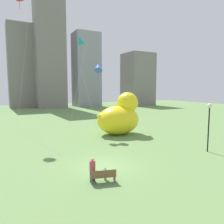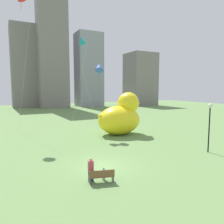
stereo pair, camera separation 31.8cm
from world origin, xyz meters
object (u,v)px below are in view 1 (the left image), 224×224
(giant_inflatable_duck, at_px, (120,116))
(lamppost, at_px, (209,116))
(park_bench, at_px, (103,176))
(person_adult, at_px, (92,169))
(person_child, at_px, (105,173))
(kite_teal, at_px, (80,41))
(kite_blue, at_px, (98,67))

(giant_inflatable_duck, relative_size, lamppost, 1.43)
(park_bench, height_order, giant_inflatable_duck, giant_inflatable_duck)
(lamppost, bearing_deg, park_bench, -172.86)
(park_bench, bearing_deg, giant_inflatable_duck, 55.80)
(person_adult, relative_size, giant_inflatable_duck, 0.24)
(person_child, xyz_separation_m, giant_inflatable_duck, (8.18, 12.13, 1.91))
(person_adult, distance_m, lamppost, 12.85)
(park_bench, distance_m, kite_teal, 21.41)
(person_child, bearing_deg, park_bench, -129.93)
(person_adult, relative_size, kite_blue, 0.17)
(park_bench, relative_size, person_adult, 1.06)
(giant_inflatable_duck, xyz_separation_m, kite_blue, (-2.41, 1.58, 6.52))
(giant_inflatable_duck, bearing_deg, lamppost, -72.42)
(person_adult, distance_m, person_child, 0.98)
(park_bench, xyz_separation_m, kite_teal, (4.70, 16.94, 12.22))
(park_bench, height_order, person_adult, person_adult)
(giant_inflatable_duck, bearing_deg, person_child, -123.99)
(lamppost, relative_size, kite_blue, 0.49)
(lamppost, distance_m, kite_teal, 19.39)
(person_child, height_order, lamppost, lamppost)
(kite_blue, height_order, kite_teal, kite_teal)
(lamppost, xyz_separation_m, kite_blue, (-5.90, 12.60, 5.40))
(giant_inflatable_duck, relative_size, kite_teal, 0.50)
(person_child, bearing_deg, kite_teal, 75.20)
(person_child, relative_size, lamppost, 0.18)
(giant_inflatable_duck, height_order, kite_blue, kite_blue)
(person_child, bearing_deg, kite_blue, 67.18)
(giant_inflatable_duck, distance_m, kite_blue, 7.13)
(person_adult, relative_size, person_child, 1.88)
(kite_blue, bearing_deg, park_bench, -113.38)
(giant_inflatable_duck, xyz_separation_m, lamppost, (3.49, -11.02, 1.11))
(person_child, height_order, kite_teal, kite_teal)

